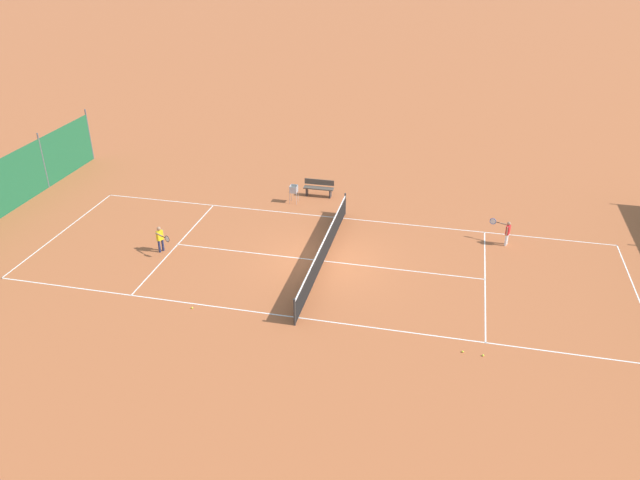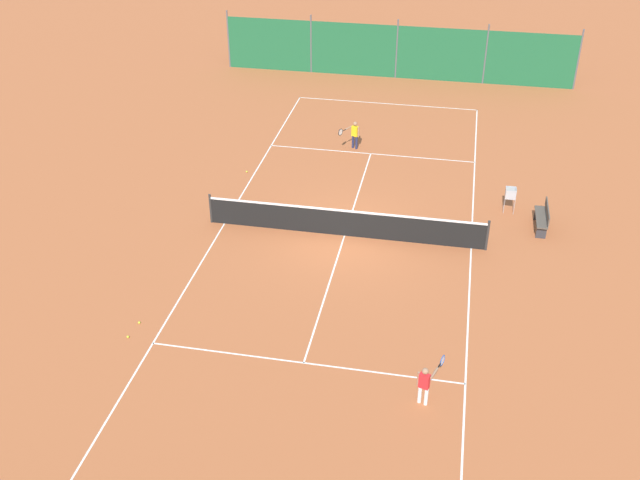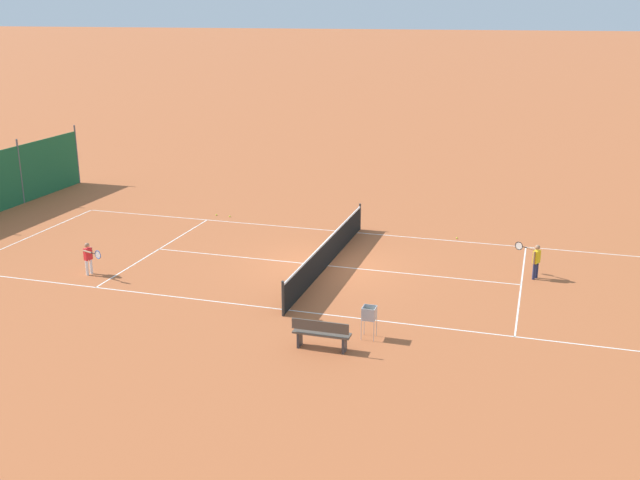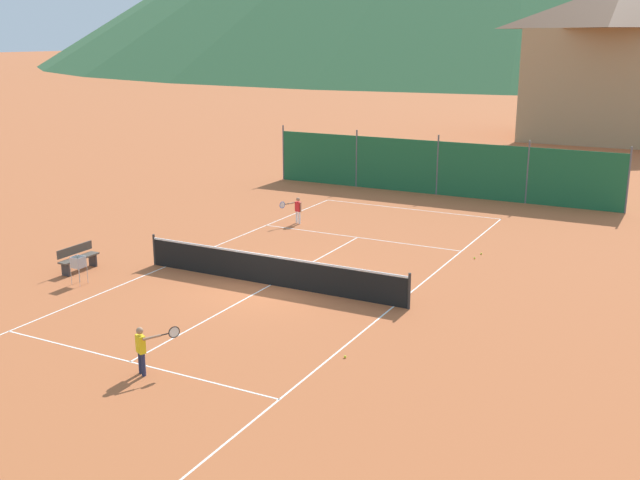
% 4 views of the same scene
% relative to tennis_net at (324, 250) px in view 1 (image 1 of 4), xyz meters
% --- Properties ---
extents(ground_plane, '(600.00, 600.00, 0.00)m').
position_rel_tennis_net_xyz_m(ground_plane, '(0.00, 0.00, -0.50)').
color(ground_plane, '#B25B33').
extents(court_line_markings, '(8.25, 23.85, 0.01)m').
position_rel_tennis_net_xyz_m(court_line_markings, '(0.00, 0.00, -0.50)').
color(court_line_markings, white).
rests_on(court_line_markings, ground).
extents(tennis_net, '(9.18, 0.08, 1.06)m').
position_rel_tennis_net_xyz_m(tennis_net, '(0.00, 0.00, 0.00)').
color(tennis_net, '#2D2D2D').
rests_on(tennis_net, ground).
extents(player_far_baseline, '(0.61, 0.87, 1.09)m').
position_rel_tennis_net_xyz_m(player_far_baseline, '(-3.13, 7.22, 0.14)').
color(player_far_baseline, white).
rests_on(player_far_baseline, ground).
extents(player_near_baseline, '(0.74, 0.84, 1.15)m').
position_rel_tennis_net_xyz_m(player_near_baseline, '(0.75, -6.75, 0.17)').
color(player_near_baseline, '#23284C').
rests_on(player_near_baseline, ground).
extents(tennis_ball_by_net_right, '(0.07, 0.07, 0.07)m').
position_rel_tennis_net_xyz_m(tennis_ball_by_net_right, '(4.41, -3.84, -0.47)').
color(tennis_ball_by_net_right, '#CCE033').
rests_on(tennis_ball_by_net_right, ground).
extents(tennis_ball_alley_right, '(0.07, 0.07, 0.07)m').
position_rel_tennis_net_xyz_m(tennis_ball_alley_right, '(4.79, 5.67, -0.47)').
color(tennis_ball_alley_right, '#CCE033').
rests_on(tennis_ball_alley_right, ground).
extents(tennis_ball_far_corner, '(0.07, 0.07, 0.07)m').
position_rel_tennis_net_xyz_m(tennis_ball_far_corner, '(4.84, 6.31, -0.47)').
color(tennis_ball_far_corner, '#CCE033').
rests_on(tennis_ball_far_corner, ground).
extents(ball_hopper, '(0.36, 0.36, 0.89)m').
position_rel_tennis_net_xyz_m(ball_hopper, '(-5.29, -2.67, 0.15)').
color(ball_hopper, '#B7B7BC').
rests_on(ball_hopper, ground).
extents(courtside_bench, '(0.36, 1.50, 0.84)m').
position_rel_tennis_net_xyz_m(courtside_bench, '(-6.34, -1.67, -0.05)').
color(courtside_bench, '#51473D').
rests_on(courtside_bench, ground).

